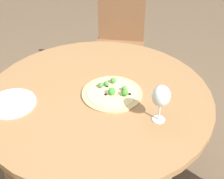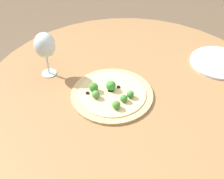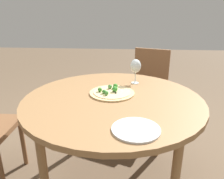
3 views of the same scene
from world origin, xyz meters
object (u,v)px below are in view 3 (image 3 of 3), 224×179
Objects in this scene: wine_glass at (136,66)px; plate_near at (136,129)px; pizza at (112,92)px; chair at (148,86)px.

wine_glass is 0.73m from plate_near.
pizza is 0.32m from wine_glass.
wine_glass reaches higher than pizza.
pizza is at bearing 55.51° from wine_glass.
wine_glass is at bearing -124.49° from pizza.
chair is 2.76× the size of pizza.
pizza is (0.32, 0.83, 0.24)m from chair.
chair is at bearing -104.95° from wine_glass.
plate_near is (0.17, 1.31, 0.23)m from chair.
chair reaches higher than plate_near.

